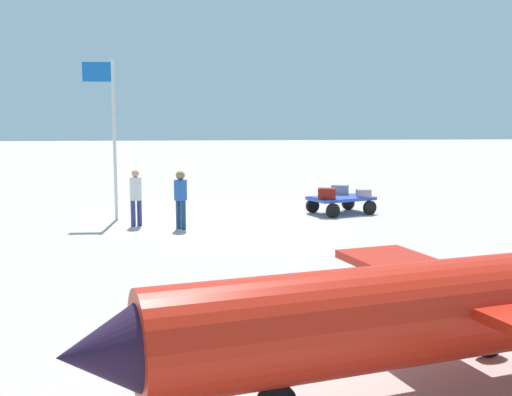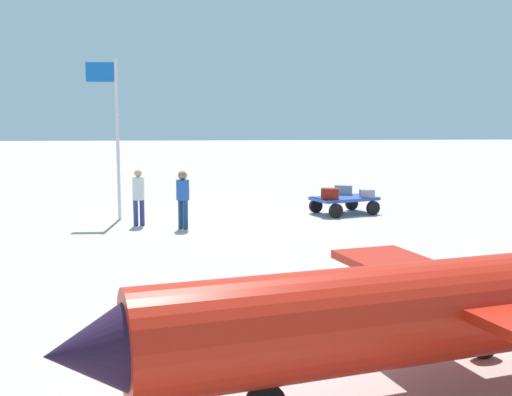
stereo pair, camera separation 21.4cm
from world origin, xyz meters
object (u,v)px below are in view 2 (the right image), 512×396
object	(u,v)px
suitcase_maroon	(343,190)
airplane_near	(453,307)
luggage_cart	(344,201)
suitcase_tan	(330,194)
worker_lead	(183,194)
suitcase_grey	(367,193)
worker_trailing	(138,193)
flagpole	(114,125)

from	to	relation	value
suitcase_maroon	airplane_near	distance (m)	14.20
luggage_cart	suitcase_tan	size ratio (longest dim) A/B	3.72
worker_lead	suitcase_grey	bearing A→B (deg)	-158.53
worker_trailing	flagpole	bearing A→B (deg)	-54.68
suitcase_grey	airplane_near	world-z (taller)	airplane_near
airplane_near	worker_trailing	bearing A→B (deg)	-67.07
worker_lead	suitcase_maroon	bearing A→B (deg)	-149.95
suitcase_tan	flagpole	distance (m)	7.09
suitcase_maroon	suitcase_grey	xyz separation A→B (m)	(-0.63, 0.73, -0.04)
worker_lead	airplane_near	bearing A→B (deg)	108.13
suitcase_maroon	worker_trailing	distance (m)	7.01
suitcase_grey	flagpole	world-z (taller)	flagpole
luggage_cart	suitcase_maroon	distance (m)	0.71
luggage_cart	suitcase_grey	xyz separation A→B (m)	(-0.75, 0.09, 0.26)
suitcase_maroon	suitcase_tan	bearing A→B (deg)	59.21
worker_trailing	flagpole	distance (m)	2.45
worker_lead	flagpole	world-z (taller)	flagpole
suitcase_grey	airplane_near	xyz separation A→B (m)	(2.26, 13.38, 0.35)
suitcase_tan	worker_trailing	world-z (taller)	worker_trailing
airplane_near	luggage_cart	bearing A→B (deg)	-96.42
suitcase_grey	flagpole	distance (m)	8.37
suitcase_maroon	worker_lead	bearing A→B (deg)	30.05
luggage_cart	flagpole	bearing A→B (deg)	4.80
flagpole	suitcase_tan	bearing A→B (deg)	-178.97
luggage_cart	worker_trailing	distance (m)	6.72
suitcase_grey	flagpole	bearing A→B (deg)	3.69
suitcase_tan	airplane_near	size ratio (longest dim) A/B	0.07
luggage_cart	worker_trailing	world-z (taller)	worker_trailing
suitcase_tan	flagpole	xyz separation A→B (m)	(6.74, 0.12, 2.20)
worker_lead	airplane_near	distance (m)	11.64
luggage_cart	suitcase_maroon	bearing A→B (deg)	-100.61
luggage_cart	flagpole	distance (m)	7.74
worker_lead	worker_trailing	world-z (taller)	worker_lead
worker_trailing	airplane_near	distance (m)	12.68
suitcase_tan	suitcase_grey	size ratio (longest dim) A/B	1.36
suitcase_maroon	suitcase_grey	world-z (taller)	suitcase_maroon
worker_trailing	flagpole	size ratio (longest dim) A/B	0.34
suitcase_grey	suitcase_tan	bearing A→B (deg)	17.00
airplane_near	worker_lead	bearing A→B (deg)	-71.87
suitcase_tan	suitcase_maroon	world-z (taller)	suitcase_tan
flagpole	suitcase_grey	bearing A→B (deg)	-176.31
luggage_cart	suitcase_maroon	size ratio (longest dim) A/B	3.62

